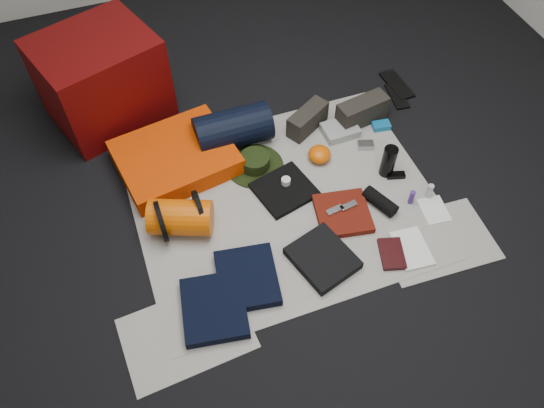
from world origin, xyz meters
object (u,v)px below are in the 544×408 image
object	(u,v)px
navy_duffel	(233,128)
compact_camera	(365,145)
sleeping_pad	(176,158)
water_bottle	(388,161)
paperback_book	(392,254)
red_cabinet	(102,79)
stuff_sack	(181,217)

from	to	relation	value
navy_duffel	compact_camera	bearing A→B (deg)	-22.87
sleeping_pad	water_bottle	size ratio (longest dim) A/B	3.18
compact_camera	paperback_book	bearing A→B (deg)	-87.16
navy_duffel	water_bottle	xyz separation A→B (m)	(0.74, -0.52, -0.02)
red_cabinet	water_bottle	world-z (taller)	red_cabinet
navy_duffel	stuff_sack	bearing A→B (deg)	-131.39
navy_duffel	paperback_book	bearing A→B (deg)	-62.95
red_cabinet	stuff_sack	xyz separation A→B (m)	(0.20, -1.00, -0.17)
sleeping_pad	compact_camera	bearing A→B (deg)	-13.24
sleeping_pad	compact_camera	world-z (taller)	sleeping_pad
paperback_book	stuff_sack	bearing A→B (deg)	167.29
sleeping_pad	water_bottle	world-z (taller)	water_bottle
red_cabinet	paperback_book	size ratio (longest dim) A/B	3.54
stuff_sack	water_bottle	xyz separation A→B (m)	(1.18, -0.03, 0.00)
sleeping_pad	paperback_book	size ratio (longest dim) A/B	3.49
sleeping_pad	stuff_sack	xyz separation A→B (m)	(-0.08, -0.44, 0.04)
stuff_sack	navy_duffel	world-z (taller)	navy_duffel
navy_duffel	water_bottle	world-z (taller)	navy_duffel
compact_camera	paperback_book	distance (m)	0.74
navy_duffel	water_bottle	distance (m)	0.91
red_cabinet	navy_duffel	xyz separation A→B (m)	(0.64, -0.51, -0.15)
sleeping_pad	stuff_sack	distance (m)	0.45
sleeping_pad	paperback_book	world-z (taller)	sleeping_pad
sleeping_pad	compact_camera	size ratio (longest dim) A/B	6.87
stuff_sack	paperback_book	distance (m)	1.10
sleeping_pad	stuff_sack	size ratio (longest dim) A/B	1.96
sleeping_pad	water_bottle	distance (m)	1.20
sleeping_pad	navy_duffel	bearing A→B (deg)	8.17
water_bottle	paperback_book	distance (m)	0.55
red_cabinet	compact_camera	distance (m)	1.60
navy_duffel	paperback_book	world-z (taller)	navy_duffel
stuff_sack	navy_duffel	size ratio (longest dim) A/B	0.73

